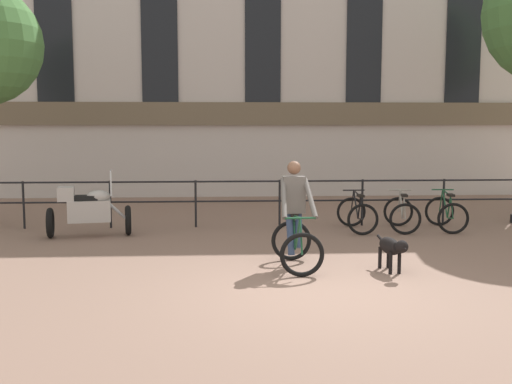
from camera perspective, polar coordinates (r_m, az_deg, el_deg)
ground_plane at (r=8.46m, az=5.72°, el=-9.29°), size 60.00×60.00×0.00m
canal_railing at (r=13.39m, az=2.27°, el=-0.29°), size 15.05×0.05×1.05m
building_facade at (r=19.25m, az=0.59°, el=14.51°), size 18.00×0.72×9.98m
cyclist_with_bike at (r=9.65m, az=3.76°, el=-2.65°), size 0.72×1.19×1.70m
dog at (r=9.55m, az=12.82°, el=-5.16°), size 0.32×1.02×0.57m
parked_motorcycle at (r=12.65m, az=-15.66°, el=-1.60°), size 1.74×0.89×1.35m
parked_bicycle_near_lamp at (r=13.05m, az=9.59°, el=-2.11°), size 0.67×1.12×0.86m
parked_bicycle_mid_left at (r=13.31m, az=13.71°, el=-2.04°), size 0.82×1.20×0.86m
parked_bicycle_mid_right at (r=13.63m, az=17.66°, el=-1.96°), size 0.76×1.17×0.86m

